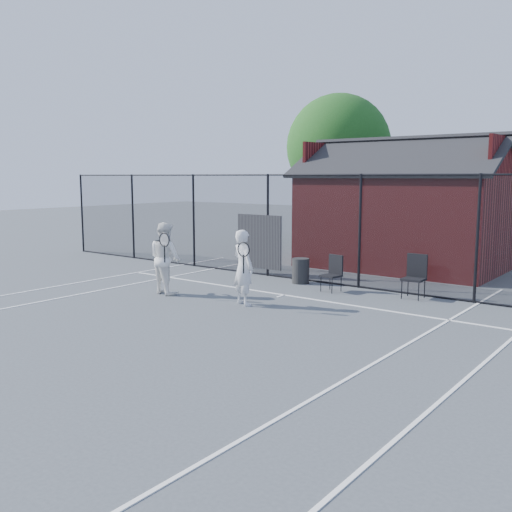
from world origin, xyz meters
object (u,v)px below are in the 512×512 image
Objects in this scene: player_front at (243,267)px; chair_left at (331,274)px; clubhouse at (404,218)px; waste_bin at (301,271)px; player_back at (165,258)px; chair_right at (414,277)px.

chair_left is (0.83, 2.54, -0.41)m from player_front.
waste_bin is at bearing -103.66° from clubhouse.
clubhouse is at bearing 85.03° from player_front.
clubhouse is 9.40× the size of waste_bin.
player_front is 1.90× the size of chair_left.
waste_bin is (1.95, 3.22, -0.56)m from player_back.
chair_left is 0.88× the size of chair_right.
clubhouse is 5.03m from chair_right.
waste_bin is (-3.24, 0.00, -0.17)m from chair_right.
clubhouse is at bearing 76.34° from waste_bin.
player_front is 2.71m from chair_left.
player_front reaches higher than chair_left.
player_back is 1.97× the size of chair_left.
waste_bin is at bearing 97.89° from player_front.
player_back is 6.12m from chair_right.
clubhouse is at bearing 68.41° from player_back.
chair_left is (3.20, 2.72, -0.44)m from player_back.
clubhouse is 7.11× the size of chair_left.
clubhouse is at bearing 101.31° from chair_left.
clubhouse reaches higher than chair_right.
clubhouse is 8.23m from player_back.
chair_right is (1.99, 0.50, 0.06)m from chair_left.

